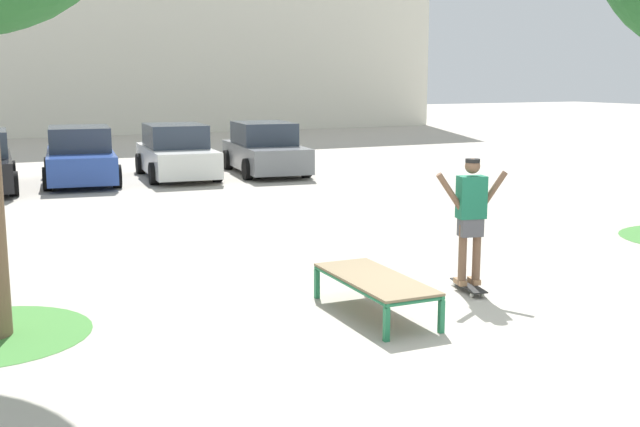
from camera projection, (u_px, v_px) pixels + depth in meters
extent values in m
plane|color=#B2AA9E|center=(432.00, 317.00, 9.32)|extent=(120.00, 120.00, 0.00)
cube|color=#237A4C|center=(317.00, 284.00, 10.10)|extent=(0.06, 0.06, 0.38)
cube|color=#237A4C|center=(365.00, 278.00, 10.38)|extent=(0.06, 0.06, 0.38)
cube|color=#237A4C|center=(386.00, 325.00, 8.44)|extent=(0.06, 0.06, 0.38)
cube|color=#237A4C|center=(441.00, 316.00, 8.73)|extent=(0.06, 0.06, 0.38)
cylinder|color=#237A4C|center=(349.00, 285.00, 9.23)|extent=(0.11, 1.90, 0.05)
cylinder|color=#237A4C|center=(400.00, 279.00, 9.52)|extent=(0.11, 1.90, 0.05)
cylinder|color=#237A4C|center=(341.00, 265.00, 10.20)|extent=(0.76, 0.07, 0.05)
cylinder|color=#237A4C|center=(415.00, 302.00, 8.55)|extent=(0.76, 0.07, 0.05)
cube|color=#847051|center=(375.00, 278.00, 9.37)|extent=(0.82, 1.92, 0.03)
cube|color=black|center=(468.00, 285.00, 10.43)|extent=(0.37, 0.82, 0.02)
cylinder|color=silver|center=(455.00, 284.00, 10.69)|extent=(0.04, 0.06, 0.06)
cylinder|color=silver|center=(465.00, 284.00, 10.72)|extent=(0.04, 0.06, 0.06)
cylinder|color=silver|center=(472.00, 295.00, 10.15)|extent=(0.04, 0.06, 0.06)
cylinder|color=silver|center=(482.00, 295.00, 10.19)|extent=(0.04, 0.06, 0.06)
cylinder|color=brown|center=(462.00, 255.00, 10.33)|extent=(0.11, 0.11, 0.82)
cube|color=#99704C|center=(460.00, 282.00, 10.45)|extent=(0.15, 0.26, 0.07)
cylinder|color=brown|center=(476.00, 254.00, 10.38)|extent=(0.11, 0.11, 0.82)
cube|color=#99704C|center=(474.00, 281.00, 10.49)|extent=(0.15, 0.26, 0.07)
cube|color=#4C4C51|center=(470.00, 227.00, 10.29)|extent=(0.34, 0.26, 0.24)
cube|color=#196647|center=(471.00, 197.00, 10.22)|extent=(0.40, 0.29, 0.56)
cylinder|color=brown|center=(450.00, 192.00, 10.14)|extent=(0.41, 0.17, 0.52)
cylinder|color=brown|center=(493.00, 191.00, 10.28)|extent=(0.41, 0.17, 0.52)
sphere|color=brown|center=(473.00, 166.00, 10.15)|extent=(0.20, 0.20, 0.20)
cylinder|color=black|center=(473.00, 161.00, 10.14)|extent=(0.19, 0.19, 0.05)
cylinder|color=black|center=(14.00, 184.00, 18.68)|extent=(0.26, 0.61, 0.60)
cylinder|color=black|center=(11.00, 172.00, 21.06)|extent=(0.26, 0.61, 0.60)
cube|color=#28479E|center=(81.00, 164.00, 21.02)|extent=(2.26, 4.39, 0.70)
cube|color=#2D3847|center=(79.00, 139.00, 21.04)|extent=(1.83, 2.29, 0.64)
cylinder|color=black|center=(117.00, 176.00, 20.10)|extent=(0.30, 0.62, 0.60)
cylinder|color=black|center=(47.00, 179.00, 19.58)|extent=(0.30, 0.62, 0.60)
cylinder|color=black|center=(111.00, 165.00, 22.54)|extent=(0.30, 0.62, 0.60)
cylinder|color=black|center=(49.00, 167.00, 22.01)|extent=(0.30, 0.62, 0.60)
cube|color=silver|center=(177.00, 160.00, 22.09)|extent=(2.10, 4.34, 0.70)
cube|color=#2D3847|center=(175.00, 136.00, 22.11)|extent=(1.76, 2.24, 0.64)
cylinder|color=black|center=(217.00, 171.00, 21.22)|extent=(0.28, 0.62, 0.60)
cylinder|color=black|center=(154.00, 174.00, 20.63)|extent=(0.28, 0.62, 0.60)
cylinder|color=black|center=(197.00, 161.00, 23.62)|extent=(0.28, 0.62, 0.60)
cylinder|color=black|center=(140.00, 163.00, 23.03)|extent=(0.28, 0.62, 0.60)
cube|color=slate|center=(265.00, 156.00, 23.06)|extent=(2.22, 4.38, 0.70)
cube|color=#2D3847|center=(264.00, 133.00, 23.09)|extent=(1.81, 2.28, 0.64)
cylinder|color=black|center=(306.00, 167.00, 22.16)|extent=(0.29, 0.62, 0.60)
cylinder|color=black|center=(248.00, 169.00, 21.62)|extent=(0.29, 0.62, 0.60)
cylinder|color=black|center=(281.00, 158.00, 24.58)|extent=(0.29, 0.62, 0.60)
cylinder|color=black|center=(228.00, 160.00, 24.05)|extent=(0.29, 0.62, 0.60)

